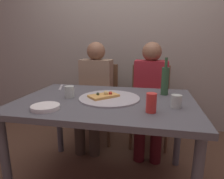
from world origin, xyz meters
TOP-DOWN VIEW (x-y plane):
  - back_wall at (0.00, 1.32)m, footprint 6.00×0.10m
  - dining_table at (0.00, 0.00)m, footprint 1.33×0.91m
  - pizza_tray at (0.02, 0.03)m, footprint 0.47×0.47m
  - pizza_slice_last at (-0.02, 0.03)m, footprint 0.25×0.25m
  - wine_bottle at (0.45, 0.24)m, footprint 0.06×0.06m
  - tumbler_near at (-0.29, -0.00)m, footprint 0.07×0.07m
  - tumbler_far at (0.50, -0.09)m, footprint 0.07×0.07m
  - soda_can at (0.34, -0.21)m, footprint 0.07×0.07m
  - plate_stack at (-0.33, -0.29)m, footprint 0.19×0.19m
  - table_knife at (-0.52, 0.31)m, footprint 0.09×0.21m
  - chair_left at (-0.30, 0.85)m, footprint 0.44×0.44m
  - chair_right at (0.33, 0.85)m, footprint 0.44×0.44m
  - guest_in_sweater at (-0.30, 0.70)m, footprint 0.36×0.56m
  - guest_in_beanie at (0.33, 0.70)m, footprint 0.36×0.56m

SIDE VIEW (x-z plane):
  - chair_left at x=-0.30m, z-range 0.06..0.96m
  - chair_right at x=0.33m, z-range 0.06..0.96m
  - guest_in_sweater at x=-0.30m, z-range 0.06..1.23m
  - guest_in_beanie at x=0.33m, z-range 0.06..1.23m
  - dining_table at x=0.00m, z-range 0.29..1.02m
  - table_knife at x=-0.52m, z-range 0.74..0.74m
  - pizza_tray at x=0.02m, z-range 0.74..0.75m
  - plate_stack at x=-0.33m, z-range 0.74..0.76m
  - pizza_slice_last at x=-0.02m, z-range 0.74..0.78m
  - tumbler_far at x=0.50m, z-range 0.74..0.82m
  - tumbler_near at x=-0.29m, z-range 0.74..0.83m
  - soda_can at x=0.34m, z-range 0.74..0.86m
  - wine_bottle at x=0.45m, z-range 0.71..1.01m
  - back_wall at x=0.00m, z-range 0.00..2.60m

